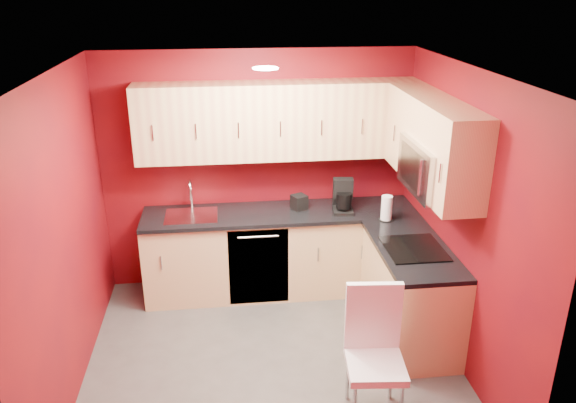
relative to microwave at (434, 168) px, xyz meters
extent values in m
plane|color=#4F4C49|center=(-1.39, -0.20, -1.66)|extent=(3.20, 3.20, 0.00)
plane|color=white|center=(-1.39, -0.20, 0.84)|extent=(3.20, 3.20, 0.00)
plane|color=maroon|center=(-1.39, 1.30, -0.41)|extent=(3.20, 0.00, 3.20)
plane|color=maroon|center=(-1.39, -1.70, -0.41)|extent=(3.20, 0.00, 3.20)
plane|color=maroon|center=(-2.99, -0.20, -0.41)|extent=(0.00, 3.00, 3.00)
plane|color=maroon|center=(0.21, -0.20, -0.41)|extent=(0.00, 3.00, 3.00)
cube|color=tan|center=(-1.19, 1.00, -1.22)|extent=(2.80, 0.60, 0.87)
cube|color=tan|center=(-0.09, 0.05, -1.22)|extent=(0.60, 1.30, 0.87)
cube|color=black|center=(-1.19, 0.99, -0.77)|extent=(2.80, 0.63, 0.04)
cube|color=black|center=(-0.11, 0.04, -0.77)|extent=(0.63, 1.27, 0.04)
cube|color=#DCBB7C|center=(-1.19, 1.13, 0.17)|extent=(2.80, 0.35, 0.75)
cube|color=#DCBB7C|center=(0.03, 0.67, 0.17)|extent=(0.35, 0.57, 0.75)
cube|color=#DCBB7C|center=(0.03, -0.49, 0.17)|extent=(0.35, 0.22, 0.75)
cube|color=#DCBB7C|center=(0.03, 0.00, 0.38)|extent=(0.35, 0.76, 0.33)
cube|color=silver|center=(0.01, 0.00, 0.00)|extent=(0.40, 0.76, 0.42)
cube|color=black|center=(-0.18, 0.00, 0.00)|extent=(0.02, 0.62, 0.33)
cylinder|color=silver|center=(-0.20, -0.23, 0.00)|extent=(0.02, 0.02, 0.29)
cube|color=black|center=(-0.11, 0.00, -0.74)|extent=(0.50, 0.55, 0.01)
cube|color=silver|center=(-2.09, 0.98, -0.75)|extent=(0.52, 0.42, 0.02)
cylinder|color=silver|center=(-2.09, 1.18, -0.62)|extent=(0.02, 0.02, 0.26)
torus|color=silver|center=(-2.09, 1.11, -0.49)|extent=(0.02, 0.16, 0.16)
cylinder|color=silver|center=(-2.09, 1.04, -0.55)|extent=(0.02, 0.02, 0.12)
cube|color=black|center=(-1.44, 0.71, -1.22)|extent=(0.60, 0.02, 0.82)
cylinder|color=white|center=(-1.39, 0.10, 0.82)|extent=(0.20, 0.20, 0.01)
camera|label=1|loc=(-1.74, -4.27, 1.47)|focal=35.00mm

